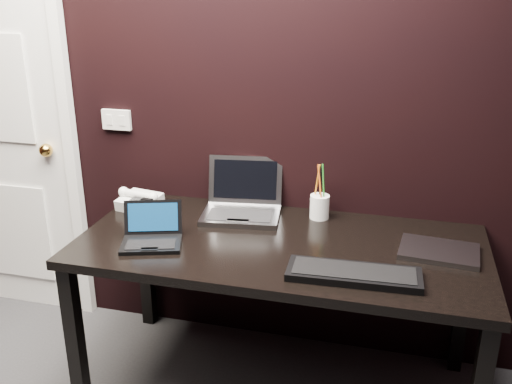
% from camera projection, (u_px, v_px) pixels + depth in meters
% --- Properties ---
extents(wall_back, '(4.00, 0.00, 4.00)m').
position_uv_depth(wall_back, '(237.00, 89.00, 2.63)').
color(wall_back, black).
rests_on(wall_back, ground).
extents(wall_switch, '(0.15, 0.02, 0.10)m').
position_uv_depth(wall_switch, '(117.00, 120.00, 2.82)').
color(wall_switch, silver).
rests_on(wall_switch, wall_back).
extents(desk, '(1.70, 0.80, 0.74)m').
position_uv_depth(desk, '(280.00, 259.00, 2.42)').
color(desk, black).
rests_on(desk, ground).
extents(netbook, '(0.30, 0.28, 0.16)m').
position_uv_depth(netbook, '(152.00, 236.00, 2.37)').
color(netbook, black).
rests_on(netbook, desk).
extents(silver_laptop, '(0.39, 0.36, 0.24)m').
position_uv_depth(silver_laptop, '(242.00, 205.00, 2.65)').
color(silver_laptop, gray).
rests_on(silver_laptop, desk).
extents(ext_keyboard, '(0.50, 0.19, 0.03)m').
position_uv_depth(ext_keyboard, '(354.00, 274.00, 2.10)').
color(ext_keyboard, black).
rests_on(ext_keyboard, desk).
extents(closed_laptop, '(0.33, 0.25, 0.02)m').
position_uv_depth(closed_laptop, '(439.00, 251.00, 2.28)').
color(closed_laptop, gray).
rests_on(closed_laptop, desk).
extents(desk_phone, '(0.22, 0.19, 0.11)m').
position_uv_depth(desk_phone, '(140.00, 201.00, 2.72)').
color(desk_phone, silver).
rests_on(desk_phone, desk).
extents(mobile_phone, '(0.06, 0.06, 0.11)m').
position_uv_depth(mobile_phone, '(147.00, 213.00, 2.58)').
color(mobile_phone, black).
rests_on(mobile_phone, desk).
extents(pen_cup, '(0.12, 0.12, 0.26)m').
position_uv_depth(pen_cup, '(320.00, 206.00, 2.61)').
color(pen_cup, white).
rests_on(pen_cup, desk).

